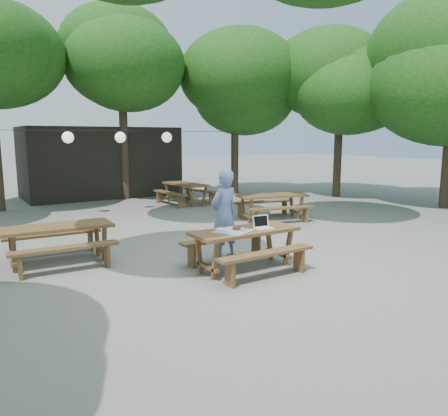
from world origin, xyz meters
name	(u,v)px	position (x,y,z in m)	size (l,w,h in m)	color
ground	(231,253)	(0.00, 0.00, 0.00)	(80.00, 80.00, 0.00)	slate
pavilion	(100,162)	(0.50, 10.50, 1.40)	(6.00, 3.00, 2.80)	black
main_picnic_table	(245,249)	(-0.43, -1.10, 0.39)	(2.00, 1.58, 0.75)	#543A1D
picnic_table_nw	(59,244)	(-3.23, 1.12, 0.39)	(2.03, 1.66, 0.75)	#543A1D
picnic_table_ne	(272,207)	(3.05, 2.42, 0.39)	(2.21, 1.96, 0.75)	#543A1D
picnic_table_far_e	(185,193)	(2.37, 6.57, 0.39)	(1.74, 2.06, 0.75)	#543A1D
woman	(224,215)	(-0.37, -0.31, 0.89)	(0.65, 0.43, 1.79)	#758CD5
plastic_chair	(200,195)	(3.09, 6.76, 0.26)	(0.51, 0.51, 0.90)	silver
laptop	(262,225)	(-0.10, -1.19, 0.81)	(0.36, 0.29, 0.24)	white
tabletop_clutter	(234,230)	(-0.66, -1.09, 0.76)	(0.82, 0.78, 0.08)	blue
paper_lanterns	(121,137)	(-0.19, 6.00, 2.40)	(9.00, 0.34, 0.38)	black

